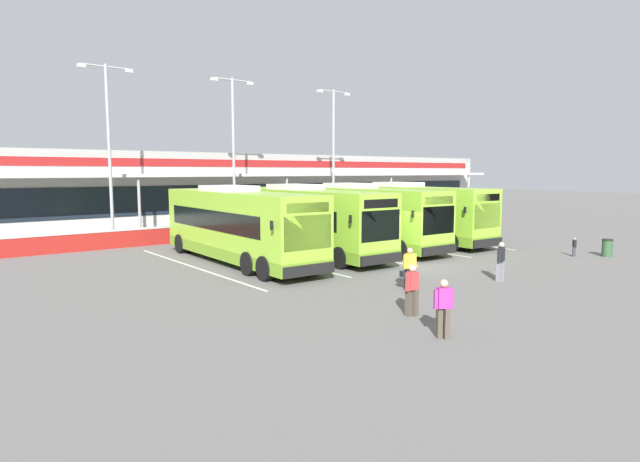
# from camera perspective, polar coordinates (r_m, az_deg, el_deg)

# --- Properties ---
(ground_plane) EXTENTS (200.00, 200.00, 0.00)m
(ground_plane) POSITION_cam_1_polar(r_m,az_deg,el_deg) (25.63, 9.70, -3.66)
(ground_plane) COLOR #605E5B
(terminal_building) EXTENTS (70.00, 13.00, 6.00)m
(terminal_building) POSITION_cam_1_polar(r_m,az_deg,el_deg) (47.65, -15.07, 4.52)
(terminal_building) COLOR silver
(terminal_building) RESTS_ON ground
(red_barrier_wall) EXTENTS (60.00, 0.40, 1.10)m
(red_barrier_wall) POSITION_cam_1_polar(r_m,az_deg,el_deg) (36.76, -7.29, 0.32)
(red_barrier_wall) COLOR maroon
(red_barrier_wall) RESTS_ON ground
(coach_bus_leftmost) EXTENTS (3.24, 12.23, 3.78)m
(coach_bus_leftmost) POSITION_cam_1_polar(r_m,az_deg,el_deg) (26.08, -8.89, 0.49)
(coach_bus_leftmost) COLOR #8CC633
(coach_bus_leftmost) RESTS_ON ground
(coach_bus_left_centre) EXTENTS (3.24, 12.23, 3.78)m
(coach_bus_left_centre) POSITION_cam_1_polar(r_m,az_deg,el_deg) (28.42, -1.65, 1.06)
(coach_bus_left_centre) COLOR #8CC633
(coach_bus_left_centre) RESTS_ON ground
(coach_bus_centre) EXTENTS (3.24, 12.23, 3.78)m
(coach_bus_centre) POSITION_cam_1_polar(r_m,az_deg,el_deg) (31.17, 4.40, 1.52)
(coach_bus_centre) COLOR #8CC633
(coach_bus_centre) RESTS_ON ground
(coach_bus_right_centre) EXTENTS (3.24, 12.23, 3.78)m
(coach_bus_right_centre) POSITION_cam_1_polar(r_m,az_deg,el_deg) (34.25, 9.57, 1.90)
(coach_bus_right_centre) COLOR #8CC633
(coach_bus_right_centre) RESTS_ON ground
(bay_stripe_far_west) EXTENTS (0.14, 13.00, 0.01)m
(bay_stripe_far_west) POSITION_cam_1_polar(r_m,az_deg,el_deg) (25.50, -13.64, -3.80)
(bay_stripe_far_west) COLOR silver
(bay_stripe_far_west) RESTS_ON ground
(bay_stripe_west) EXTENTS (0.14, 13.00, 0.01)m
(bay_stripe_west) POSITION_cam_1_polar(r_m,az_deg,el_deg) (27.48, -5.65, -2.91)
(bay_stripe_west) COLOR silver
(bay_stripe_west) RESTS_ON ground
(bay_stripe_mid_west) EXTENTS (0.14, 13.00, 0.01)m
(bay_stripe_mid_west) POSITION_cam_1_polar(r_m,az_deg,el_deg) (29.92, 1.14, -2.11)
(bay_stripe_mid_west) COLOR silver
(bay_stripe_mid_west) RESTS_ON ground
(bay_stripe_centre) EXTENTS (0.14, 13.00, 0.01)m
(bay_stripe_centre) POSITION_cam_1_polar(r_m,az_deg,el_deg) (32.72, 6.84, -1.41)
(bay_stripe_centre) COLOR silver
(bay_stripe_centre) RESTS_ON ground
(bay_stripe_mid_east) EXTENTS (0.14, 13.00, 0.01)m
(bay_stripe_mid_east) POSITION_cam_1_polar(r_m,az_deg,el_deg) (35.79, 11.59, -0.82)
(bay_stripe_mid_east) COLOR silver
(bay_stripe_mid_east) RESTS_ON ground
(pedestrian_with_handbag) EXTENTS (0.64, 0.43, 1.62)m
(pedestrian_with_handbag) POSITION_cam_1_polar(r_m,az_deg,el_deg) (20.15, 9.68, -3.95)
(pedestrian_with_handbag) COLOR black
(pedestrian_with_handbag) RESTS_ON ground
(pedestrian_in_dark_coat) EXTENTS (0.51, 0.41, 1.62)m
(pedestrian_in_dark_coat) POSITION_cam_1_polar(r_m,az_deg,el_deg) (14.57, 13.28, -8.02)
(pedestrian_in_dark_coat) COLOR #4C4238
(pedestrian_in_dark_coat) RESTS_ON ground
(pedestrian_child) EXTENTS (0.26, 0.29, 1.00)m
(pedestrian_child) POSITION_cam_1_polar(r_m,az_deg,el_deg) (30.81, 25.93, -1.50)
(pedestrian_child) COLOR #33333D
(pedestrian_child) RESTS_ON ground
(pedestrian_near_bin) EXTENTS (0.53, 0.30, 1.62)m
(pedestrian_near_bin) POSITION_cam_1_polar(r_m,az_deg,el_deg) (16.58, 9.98, -6.18)
(pedestrian_near_bin) COLOR #4C4238
(pedestrian_near_bin) RESTS_ON ground
(pedestrian_approaching_bus) EXTENTS (0.53, 0.32, 1.62)m
(pedestrian_approaching_bus) POSITION_cam_1_polar(r_m,az_deg,el_deg) (22.70, 19.09, -3.01)
(pedestrian_approaching_bus) COLOR slate
(pedestrian_approaching_bus) RESTS_ON ground
(lamp_post_west) EXTENTS (3.24, 0.28, 11.00)m
(lamp_post_west) POSITION_cam_1_polar(r_m,az_deg,el_deg) (35.47, -21.97, 8.96)
(lamp_post_west) COLOR #9E9EA3
(lamp_post_west) RESTS_ON ground
(lamp_post_centre) EXTENTS (3.24, 0.28, 11.00)m
(lamp_post_centre) POSITION_cam_1_polar(r_m,az_deg,el_deg) (38.15, -9.39, 9.14)
(lamp_post_centre) COLOR #9E9EA3
(lamp_post_centre) RESTS_ON ground
(lamp_post_east) EXTENTS (3.24, 0.28, 11.00)m
(lamp_post_east) POSITION_cam_1_polar(r_m,az_deg,el_deg) (43.02, 1.47, 8.91)
(lamp_post_east) COLOR #9E9EA3
(lamp_post_east) RESTS_ON ground
(litter_bin) EXTENTS (0.54, 0.54, 0.93)m
(litter_bin) POSITION_cam_1_polar(r_m,az_deg,el_deg) (31.57, 28.77, -1.61)
(litter_bin) COLOR #2D5133
(litter_bin) RESTS_ON ground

